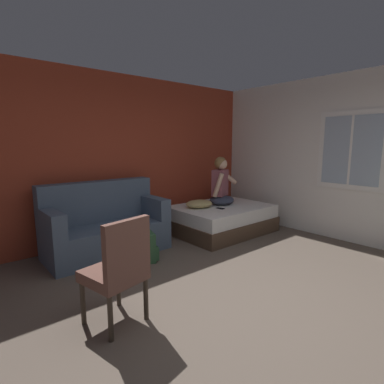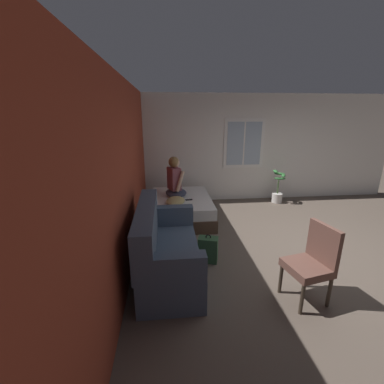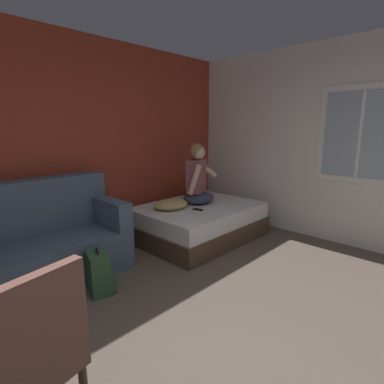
% 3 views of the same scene
% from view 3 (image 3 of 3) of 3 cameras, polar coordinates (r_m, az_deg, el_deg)
% --- Properties ---
extents(wall_back_accent, '(10.72, 0.16, 2.70)m').
position_cam_3_polar(wall_back_accent, '(3.99, -26.04, 7.71)').
color(wall_back_accent, '#993823').
rests_on(wall_back_accent, ground).
extents(bed, '(1.74, 1.31, 0.48)m').
position_cam_3_polar(bed, '(4.37, 1.30, -5.66)').
color(bed, '#4C3828').
rests_on(bed, ground).
extents(couch, '(1.70, 0.83, 1.04)m').
position_cam_3_polar(couch, '(3.53, -27.12, -8.78)').
color(couch, '#47566B').
rests_on(couch, ground).
extents(side_chair, '(0.55, 0.55, 0.98)m').
position_cam_3_polar(side_chair, '(1.78, -28.93, -25.70)').
color(side_chair, '#382D23').
rests_on(side_chair, ground).
extents(person_seated, '(0.64, 0.60, 0.88)m').
position_cam_3_polar(person_seated, '(4.38, 1.11, 2.47)').
color(person_seated, '#383D51').
rests_on(person_seated, bed).
extents(backpack, '(0.30, 0.34, 0.46)m').
position_cam_3_polar(backpack, '(3.14, -17.18, -14.55)').
color(backpack, '#2D5133').
rests_on(backpack, ground).
extents(throw_pillow, '(0.57, 0.50, 0.14)m').
position_cam_3_polar(throw_pillow, '(4.09, -4.10, -2.36)').
color(throw_pillow, tan).
rests_on(throw_pillow, bed).
extents(cell_phone, '(0.09, 0.15, 0.01)m').
position_cam_3_polar(cell_phone, '(4.07, 1.13, -3.36)').
color(cell_phone, black).
rests_on(cell_phone, bed).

